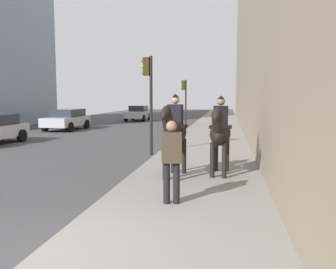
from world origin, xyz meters
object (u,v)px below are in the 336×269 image
Objects in this scene: mounted_horse_near at (174,132)px; traffic_light_near_curb at (149,89)px; car_mid_lane at (138,113)px; traffic_light_far_curb at (185,95)px; mounted_horse_far at (220,132)px; car_near_lane at (67,119)px; pedestrian_greeting at (172,156)px.

traffic_light_near_curb is at bearing -154.01° from mounted_horse_near.
traffic_light_far_curb is (-6.71, -5.26, 1.65)m from car_mid_lane.
car_mid_lane is at bearing -158.60° from mounted_horse_near.
traffic_light_near_curb is at bearing 15.72° from car_mid_lane.
traffic_light_far_curb is at bearing 38.46° from car_mid_lane.
mounted_horse_near is 1.02× the size of mounted_horse_far.
traffic_light_near_curb is (-9.56, -7.93, 1.82)m from car_near_lane.
traffic_light_far_curb reaches higher than mounted_horse_far.
mounted_horse_far is 0.55× the size of car_mid_lane.
mounted_horse_near is at bearing 35.53° from car_near_lane.
mounted_horse_near is 0.64× the size of traffic_light_far_curb.
car_near_lane is 1.11× the size of traffic_light_near_curb.
mounted_horse_far is 0.63× the size of traffic_light_far_curb.
mounted_horse_far is at bearing 39.77° from car_near_lane.
traffic_light_far_curb reaches higher than mounted_horse_near.
traffic_light_near_curb is (-19.60, -5.38, 1.85)m from car_mid_lane.
car_near_lane is at bearing -13.88° from car_mid_lane.
car_mid_lane is (10.04, -2.55, -0.02)m from car_near_lane.
traffic_light_far_curb reaches higher than car_near_lane.
traffic_light_near_curb is (4.26, 1.63, 1.22)m from mounted_horse_near.
traffic_light_near_curb is at bearing -179.49° from traffic_light_far_curb.
traffic_light_far_curb is at bearing 0.51° from traffic_light_near_curb.
mounted_horse_near is 4.72m from traffic_light_near_curb.
mounted_horse_near is 1.33× the size of pedestrian_greeting.
mounted_horse_near is 1.30m from mounted_horse_far.
mounted_horse_far is at bearing -169.94° from traffic_light_far_curb.
mounted_horse_far is 17.16m from car_near_lane.
pedestrian_greeting is at bearing -174.03° from traffic_light_far_curb.
pedestrian_greeting is 18.97m from car_near_lane.
traffic_light_near_curb is 1.09× the size of traffic_light_far_curb.
mounted_horse_far is 0.52× the size of car_near_lane.
car_mid_lane is at bearing 166.60° from car_near_lane.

